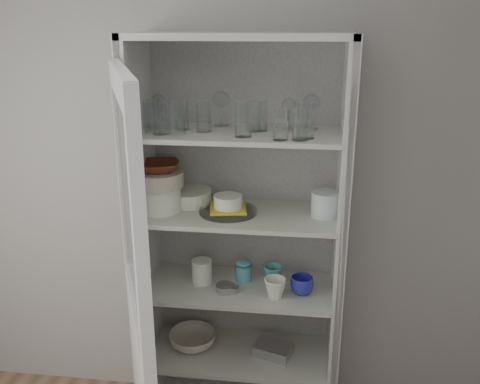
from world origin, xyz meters
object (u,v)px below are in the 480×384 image
Objects in this scene: cream_bowl at (159,179)px; teal_jar at (244,271)px; cream_dish at (193,339)px; pantry_cabinet at (241,265)px; goblet_1 at (221,107)px; grey_bowl_stack at (325,204)px; goblet_2 at (289,112)px; mug_blue at (302,285)px; tin_box at (273,350)px; glass_platter at (228,211)px; terracotta_bowl at (159,167)px; measuring_cups at (225,288)px; goblet_3 at (311,110)px; goblet_0 at (158,108)px; cupboard_door at (141,354)px; plate_stack_front at (160,198)px; plate_stack_back at (189,197)px; yellow_trivet at (228,208)px; white_canister at (202,271)px; mug_white at (275,288)px; mug_teal at (273,274)px; white_ramekin at (228,201)px.

cream_bowl is 0.66m from teal_jar.
pantry_cabinet is at bearing 11.34° from cream_dish.
grey_bowl_stack is (0.52, -0.12, -0.43)m from goblet_1.
goblet_2 is 0.85m from mug_blue.
pantry_cabinet is 0.49m from tin_box.
terracotta_bowl is at bearing -178.64° from glass_platter.
cream_bowl reaches higher than cream_dish.
tin_box is (0.24, 0.07, -0.39)m from measuring_cups.
grey_bowl_stack is at bearing 1.67° from terracotta_bowl.
grey_bowl_stack is (0.09, -0.09, -0.43)m from goblet_3.
cream_dish reaches higher than tin_box.
goblet_0 is 1.72× the size of teal_jar.
cupboard_door reaches higher than goblet_3.
plate_stack_front is 0.10m from cream_bowl.
goblet_3 reaches higher than glass_platter.
goblet_1 reaches higher than goblet_0.
plate_stack_front is 0.55m from measuring_cups.
plate_stack_back is at bearing 167.11° from tin_box.
goblet_0 reaches higher than terracotta_bowl.
goblet_2 is (0.54, 0.72, 0.87)m from cupboard_door.
goblet_1 is at bearing 173.13° from goblet_2.
terracotta_bowl is at bearing -171.18° from goblet_3.
yellow_trivet is (-0.00, 0.00, 0.01)m from glass_platter.
cream_dish is at bearing -171.97° from goblet_2.
cupboard_door is at bearing -114.74° from pantry_cabinet.
plate_stack_front reaches higher than tin_box.
white_canister is at bearing -128.91° from goblet_1.
measuring_cups is 0.77× the size of white_canister.
pantry_cabinet is 0.34m from glass_platter.
glass_platter is at bearing 0.00° from yellow_trivet.
tin_box is (0.24, 0.01, -0.79)m from yellow_trivet.
yellow_trivet is at bearing 133.54° from cupboard_door.
cupboard_door is 0.74m from mug_white.
measuring_cups is (0.26, 0.56, 0.01)m from cupboard_door.
teal_jar is (0.40, 0.08, -0.41)m from plate_stack_front.
terracotta_bowl is 1.73× the size of mug_blue.
pantry_cabinet is at bearing 65.50° from measuring_cups.
goblet_3 is at bearing 3.80° from pantry_cabinet.
grey_bowl_stack is at bearing -23.29° from goblet_2.
yellow_trivet is 0.39m from white_canister.
yellow_trivet is 1.48× the size of mug_blue.
goblet_0 is (-0.09, 0.72, 0.87)m from cupboard_door.
white_canister is at bearing 8.68° from cream_bowl.
plate_stack_front is 2.06× the size of mug_teal.
yellow_trivet is at bearing 0.00° from white_ramekin.
mug_blue is at bearing 109.45° from cupboard_door.
cupboard_door is 0.81m from white_ramekin.
grey_bowl_stack is 1.16× the size of mug_blue.
grey_bowl_stack reaches higher than glass_platter.
tin_box is at bearing -22.24° from pantry_cabinet.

